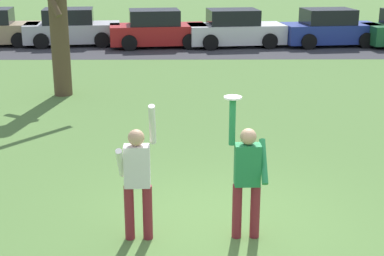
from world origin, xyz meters
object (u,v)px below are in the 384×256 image
Objects in this scene: person_defender at (137,175)px; parked_car_blue at (330,29)px; frisbee_disc at (233,97)px; parked_car_silver at (72,28)px; person_catcher at (247,174)px; parked_car_red at (157,30)px; bare_tree_tall at (56,4)px; parked_car_white at (235,29)px.

person_defender is 18.85m from parked_car_blue.
frisbee_disc is 18.67m from parked_car_silver.
parked_car_silver is (-5.90, 17.72, -0.25)m from person_catcher.
parked_car_blue is (5.61, 17.50, -1.37)m from frisbee_disc.
person_defender is at bearing -95.27° from parked_car_red.
person_catcher is at bearing -62.56° from bare_tree_tall.
person_defender is 18.29m from parked_car_silver.
parked_car_red is 1.00× the size of parked_car_white.
person_catcher is at bearing -90.18° from parked_car_red.
person_catcher is 17.37m from parked_car_white.
person_defender is 17.26m from parked_car_red.
person_defender is at bearing 0.00° from person_catcher.
person_catcher is 1.02× the size of person_defender.
person_catcher reaches higher than parked_car_red.
parked_car_blue is (11.29, -0.23, 0.00)m from parked_car_silver.
person_catcher is 0.48× the size of parked_car_red.
parked_car_silver is at bearing 99.07° from bare_tree_tall.
parked_car_red is 0.82× the size of bare_tree_tall.
parked_car_blue is at bearing -4.84° from parked_car_white.
parked_car_silver is at bearing 169.54° from parked_car_white.
parked_car_red is (-0.59, 17.25, -0.25)m from person_defender.
person_catcher is at bearing -78.82° from parked_car_silver.
frisbee_disc is 17.44m from parked_car_white.
bare_tree_tall is at bearing -112.15° from parked_car_red.
person_catcher is 0.40× the size of bare_tree_tall.
parked_car_silver and parked_car_red have the same top height.
frisbee_disc reaches higher than parked_car_red.
parked_car_white is at bearing 175.16° from parked_car_blue.
parked_car_red and parked_car_blue have the same top height.
bare_tree_tall is (-2.90, 8.58, 1.60)m from person_defender.
person_catcher reaches higher than parked_car_blue.
parked_car_silver is 3.80m from parked_car_red.
parked_car_blue is (7.52, 0.28, 0.00)m from parked_car_red.
frisbee_disc is at bearing -90.92° from parked_car_red.
parked_car_red is at bearing -84.17° from person_catcher.
parked_car_blue is 0.82× the size of bare_tree_tall.
person_catcher reaches higher than person_defender.
parked_car_white is 0.82× the size of bare_tree_tall.
parked_car_white is at bearing -10.46° from parked_car_silver.
bare_tree_tall is (1.46, -9.17, 1.85)m from parked_car_silver.
bare_tree_tall is (-5.68, -8.77, 1.85)m from parked_car_white.
parked_car_red is 3.38m from parked_car_white.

